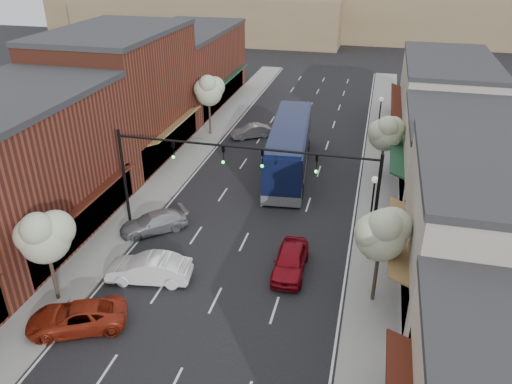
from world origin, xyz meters
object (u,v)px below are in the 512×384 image
Objects in this scene: tree_right_near at (382,232)px; parked_car_b at (149,269)px; tree_right_far at (386,132)px; tree_left_near at (44,235)px; coach_bus at (289,147)px; red_hatchback at (290,261)px; signal_mast_right at (336,188)px; lamp_post_far at (380,112)px; parked_car_c at (154,222)px; signal_mast_left at (157,168)px; tree_left_far at (209,90)px; lamp_post_near at (373,197)px; parked_car_e at (251,131)px; parked_car_a at (77,317)px.

tree_right_near is 13.12m from parked_car_b.
tree_right_far is 25.99m from tree_left_near.
coach_bus is 3.03× the size of red_hatchback.
signal_mast_right is 1.71× the size of parked_car_b.
tree_left_near is at bearing -119.78° from lamp_post_far.
tree_left_near is at bearing -54.77° from parked_car_c.
signal_mast_left is 18.14m from tree_left_far.
parked_car_e is (-12.02, 15.79, -2.36)m from lamp_post_near.
lamp_post_far is at bearing 104.94° from parked_car_c.
tree_right_far is at bearing -2.19° from coach_bus.
tree_right_far reaches higher than coach_bus.
signal_mast_right is at bearing 123.91° from tree_right_near.
parked_car_e is at bearing 170.97° from parked_car_b.
signal_mast_right reaches higher than parked_car_e.
tree_right_near is 0.97× the size of tree_left_far.
tree_left_near is 0.93× the size of tree_left_far.
lamp_post_near is 0.98× the size of parked_car_c.
parked_car_a is at bearing -36.42° from parked_car_e.
red_hatchback is (-2.14, -2.41, -3.85)m from signal_mast_right.
signal_mast_left is 0.60× the size of coach_bus.
coach_bus is (-4.82, 11.50, -2.50)m from signal_mast_right.
tree_left_near is 26.00m from tree_left_far.
parked_car_a is 9.53m from parked_car_c.
tree_left_far is 11.39m from coach_bus.
coach_bus is at bearing 112.75° from signal_mast_right.
tree_left_far is 1.57× the size of parked_car_e.
parked_car_b is at bearing -126.25° from tree_right_far.
tree_left_near reaches higher than parked_car_c.
parked_car_c is (-0.14, 9.53, -0.03)m from parked_car_a.
lamp_post_far is (13.42, 20.00, -1.62)m from signal_mast_left.
tree_left_far is 23.80m from red_hatchback.
tree_left_far is at bearing 98.35° from signal_mast_left.
signal_mast_right reaches higher than tree_right_near.
tree_right_near reaches higher than parked_car_b.
coach_bus is (9.05, 19.55, -2.10)m from tree_left_near.
signal_mast_left reaches higher than parked_car_c.
red_hatchback is at bearing 36.51° from parked_car_c.
red_hatchback is 8.16m from parked_car_b.
tree_left_near is 13.47m from red_hatchback.
parked_car_c is at bearing 156.34° from parked_car_a.
parked_car_b is at bearing -18.58° from parked_car_c.
tree_right_near is 17.44m from coach_bus.
red_hatchback is 11.99m from parked_car_a.
signal_mast_left reaches higher than parked_car_a.
coach_bus is (6.42, 11.50, -2.50)m from signal_mast_left.
lamp_post_near reaches higher than parked_car_e.
parked_car_a is (2.19, -1.61, -3.54)m from tree_left_near.
parked_car_e is at bearing 119.35° from tree_right_near.
tree_right_near is 16.01m from tree_right_far.
coach_bus is 8.57m from parked_car_e.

